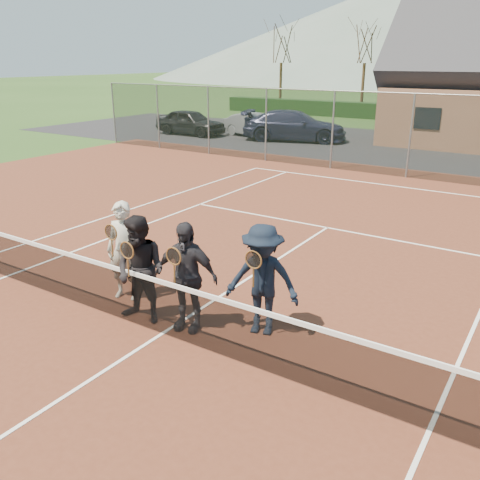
{
  "coord_description": "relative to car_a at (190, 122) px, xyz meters",
  "views": [
    {
      "loc": [
        4.89,
        -5.27,
        4.14
      ],
      "look_at": [
        0.49,
        1.5,
        1.25
      ],
      "focal_mm": 38.0,
      "sensor_mm": 36.0,
      "label": 1
    }
  ],
  "objects": [
    {
      "name": "ground",
      "position": [
        13.67,
        1.93,
        -0.72
      ],
      "size": [
        220.0,
        220.0,
        0.0
      ],
      "primitive_type": "plane",
      "color": "#284719",
      "rests_on": "ground"
    },
    {
      "name": "court_surface",
      "position": [
        13.67,
        -18.07,
        -0.71
      ],
      "size": [
        30.0,
        30.0,
        0.02
      ],
      "primitive_type": "cube",
      "color": "#562819",
      "rests_on": "ground"
    },
    {
      "name": "tarmac_carpark",
      "position": [
        9.67,
        1.93,
        -0.71
      ],
      "size": [
        40.0,
        12.0,
        0.01
      ],
      "primitive_type": "cube",
      "color": "black",
      "rests_on": "ground"
    },
    {
      "name": "hill_west",
      "position": [
        -11.33,
        76.93,
        8.28
      ],
      "size": [
        110.0,
        110.0,
        18.0
      ],
      "primitive_type": "cone",
      "color": "#56675D",
      "rests_on": "ground"
    },
    {
      "name": "car_a",
      "position": [
        0.0,
        0.0,
        0.0
      ],
      "size": [
        4.22,
        1.72,
        1.43
      ],
      "primitive_type": "imported",
      "rotation": [
        0.0,
        0.0,
        1.56
      ],
      "color": "black",
      "rests_on": "ground"
    },
    {
      "name": "car_b",
      "position": [
        3.44,
        1.4,
        -0.08
      ],
      "size": [
        4.03,
        2.12,
        1.26
      ],
      "primitive_type": "imported",
      "rotation": [
        0.0,
        0.0,
        1.36
      ],
      "color": "gray",
      "rests_on": "ground"
    },
    {
      "name": "car_c",
      "position": [
        6.06,
        1.22,
        0.08
      ],
      "size": [
        5.88,
        3.81,
        1.58
      ],
      "primitive_type": "imported",
      "rotation": [
        0.0,
        0.0,
        1.89
      ],
      "color": "#1B1D36",
      "rests_on": "ground"
    },
    {
      "name": "court_markings",
      "position": [
        13.67,
        -18.07,
        -0.69
      ],
      "size": [
        11.03,
        23.83,
        0.01
      ],
      "color": "white",
      "rests_on": "court_surface"
    },
    {
      "name": "tennis_net",
      "position": [
        13.67,
        -18.07,
        -0.18
      ],
      "size": [
        11.68,
        0.08,
        1.1
      ],
      "color": "slate",
      "rests_on": "ground"
    },
    {
      "name": "perimeter_fence",
      "position": [
        13.67,
        -4.57,
        0.81
      ],
      "size": [
        30.07,
        0.07,
        3.02
      ],
      "color": "slate",
      "rests_on": "ground"
    },
    {
      "name": "tree_a",
      "position": [
        -2.33,
        14.93,
        5.08
      ],
      "size": [
        3.2,
        3.2,
        7.77
      ],
      "color": "#362613",
      "rests_on": "ground"
    },
    {
      "name": "tree_b",
      "position": [
        4.67,
        14.93,
        5.08
      ],
      "size": [
        3.2,
        3.2,
        7.77
      ],
      "color": "#392514",
      "rests_on": "ground"
    },
    {
      "name": "player_a",
      "position": [
        12.26,
        -17.41,
        0.21
      ],
      "size": [
        0.75,
        0.6,
        1.8
      ],
      "color": "beige",
      "rests_on": "court_surface"
    },
    {
      "name": "player_b",
      "position": [
        13.11,
        -17.88,
        0.2
      ],
      "size": [
        0.94,
        0.77,
        1.8
      ],
      "color": "black",
      "rests_on": "court_surface"
    },
    {
      "name": "player_c",
      "position": [
        13.88,
        -17.68,
        0.21
      ],
      "size": [
        1.13,
        0.68,
        1.8
      ],
      "color": "#252429",
      "rests_on": "court_surface"
    },
    {
      "name": "player_d",
      "position": [
        14.95,
        -17.15,
        0.2
      ],
      "size": [
        1.3,
        0.95,
        1.8
      ],
      "color": "black",
      "rests_on": "court_surface"
    }
  ]
}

